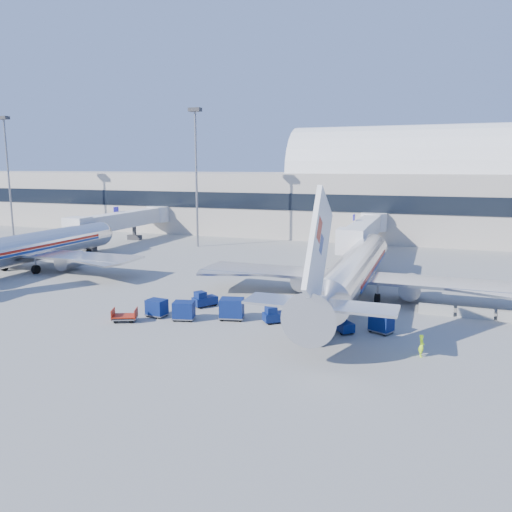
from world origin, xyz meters
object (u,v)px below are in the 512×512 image
at_px(barrier_mid, 475,313).
at_px(tug_lead, 275,315).
at_px(cart_open_red, 125,317).
at_px(tug_left, 204,299).
at_px(cart_train_c, 157,308).
at_px(airliner_main, 353,271).
at_px(cart_solo_near, 311,332).
at_px(tug_right, 342,323).
at_px(ramp_worker, 421,346).
at_px(cart_train_b, 184,310).
at_px(airliner_mid, 24,248).
at_px(mast_west, 196,157).
at_px(jetbridge_near, 365,230).
at_px(barrier_near, 436,310).
at_px(cart_train_a, 232,308).
at_px(cart_solo_far, 381,323).
at_px(jetbridge_mid, 127,220).
at_px(mast_far_west, 7,158).

xyz_separation_m(barrier_mid, tug_lead, (-16.34, -7.28, 0.21)).
bearing_deg(cart_open_red, tug_left, 33.80).
bearing_deg(cart_train_c, airliner_main, 43.59).
xyz_separation_m(tug_lead, cart_solo_near, (4.11, -3.92, 0.22)).
xyz_separation_m(tug_right, ramp_worker, (6.30, -3.61, 0.16)).
xyz_separation_m(tug_left, cart_train_b, (0.24, -4.53, 0.20)).
relative_size(airliner_main, airliner_mid, 1.00).
bearing_deg(mast_west, cart_train_c, -68.80).
distance_m(airliner_main, jetbridge_near, 26.43).
height_order(airliner_mid, tug_lead, airliner_mid).
distance_m(tug_lead, cart_train_b, 8.01).
height_order(mast_west, barrier_near, mast_west).
xyz_separation_m(mast_west, cart_train_c, (14.43, -37.20, -13.96)).
bearing_deg(cart_train_a, tug_lead, -6.94).
relative_size(barrier_mid, cart_solo_far, 1.37).
height_order(cart_train_a, cart_solo_near, cart_train_a).
xyz_separation_m(tug_right, cart_train_a, (-9.68, -0.11, 0.35)).
xyz_separation_m(barrier_near, barrier_mid, (3.30, 0.00, 0.00)).
height_order(airliner_mid, jetbridge_mid, airliner_mid).
height_order(airliner_mid, cart_solo_near, airliner_mid).
height_order(jetbridge_mid, tug_left, jetbridge_mid).
height_order(airliner_main, cart_solo_far, airliner_main).
bearing_deg(mast_west, jetbridge_mid, 176.79).
bearing_deg(tug_right, cart_solo_near, -66.29).
relative_size(tug_lead, cart_solo_near, 1.29).
height_order(cart_train_b, cart_solo_far, cart_train_b).
bearing_deg(cart_train_b, cart_solo_near, -22.79).
relative_size(tug_lead, cart_solo_far, 1.11).
bearing_deg(jetbridge_mid, mast_far_west, -178.19).
height_order(jetbridge_near, barrier_near, jetbridge_near).
bearing_deg(cart_open_red, airliner_mid, 127.66).
bearing_deg(jetbridge_near, cart_solo_near, -87.89).
xyz_separation_m(airliner_main, cart_train_a, (-8.90, -10.22, -1.92)).
relative_size(tug_right, cart_train_c, 1.24).
bearing_deg(cart_solo_far, cart_train_a, -150.76).
distance_m(barrier_near, cart_train_a, 18.59).
xyz_separation_m(barrier_mid, cart_solo_far, (-7.44, -6.89, 0.39)).
distance_m(mast_far_west, cart_solo_near, 80.63).
height_order(mast_far_west, cart_train_c, mast_far_west).
height_order(airliner_main, airliner_mid, same).
bearing_deg(jetbridge_mid, cart_train_b, -50.33).
bearing_deg(cart_open_red, cart_train_b, 1.84).
bearing_deg(cart_train_c, cart_solo_near, -1.12).
distance_m(jetbridge_mid, cart_train_b, 49.61).
bearing_deg(barrier_near, tug_left, -167.20).
xyz_separation_m(airliner_mid, jetbridge_mid, (-2.40, 26.30, 1.00)).
bearing_deg(airliner_mid, cart_open_red, -29.54).
xyz_separation_m(tug_lead, tug_right, (5.82, -0.33, -0.01)).
bearing_deg(cart_train_c, jetbridge_mid, 133.83).
bearing_deg(cart_train_b, mast_west, 101.06).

